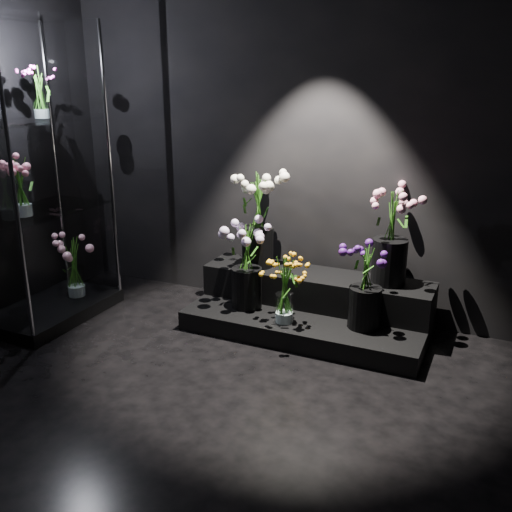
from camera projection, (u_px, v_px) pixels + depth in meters
The scene contains 12 objects.
floor at pixel (160, 428), 3.20m from camera, with size 4.00×4.00×0.00m, color black.
wall_back at pixel (293, 140), 4.50m from camera, with size 4.00×4.00×0.00m, color black.
display_riser at pixel (311, 306), 4.44m from camera, with size 1.81×0.80×0.40m.
display_case at pixel (37, 177), 4.33m from camera, with size 0.63×1.04×2.29m.
bouquet_orange_bells at pixel (285, 289), 4.12m from camera, with size 0.29×0.29×0.51m.
bouquet_lilac at pixel (247, 259), 4.36m from camera, with size 0.48×0.48×0.66m.
bouquet_purple at pixel (366, 283), 4.02m from camera, with size 0.30×0.30×0.62m.
bouquet_cream_roses at pixel (258, 212), 4.52m from camera, with size 0.41×0.41×0.77m.
bouquet_pink_roses at pixel (391, 232), 4.14m from camera, with size 0.47×0.47×0.70m.
bouquet_case_pink at pixel (20, 185), 4.14m from camera, with size 0.37×0.37×0.44m.
bouquet_case_magenta at pixel (39, 92), 4.28m from camera, with size 0.28×0.28×0.38m.
bouquet_case_base_pink at pixel (74, 266), 4.74m from camera, with size 0.33×0.33×0.51m.
Camera 1 is at (1.63, -2.27, 1.91)m, focal length 40.00 mm.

